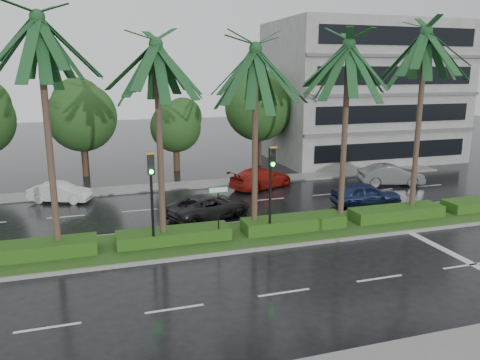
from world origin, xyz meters
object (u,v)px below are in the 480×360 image
object	(u,v)px
signal_median_left	(152,187)
car_white	(60,192)
street_sign	(218,200)
car_red	(261,178)
car_grey	(391,175)
car_blue	(366,194)
car_darkgrey	(209,207)

from	to	relation	value
signal_median_left	car_white	size ratio (longest dim) A/B	1.18
street_sign	car_red	distance (m)	11.01
street_sign	car_grey	xyz separation A→B (m)	(14.50, 7.52, -1.39)
signal_median_left	car_blue	distance (m)	13.71
car_darkgrey	car_grey	distance (m)	14.46
car_white	car_blue	xyz separation A→B (m)	(17.43, -6.29, 0.09)
car_white	car_darkgrey	distance (m)	9.89
signal_median_left	car_darkgrey	size ratio (longest dim) A/B	0.91
car_red	signal_median_left	bearing A→B (deg)	114.00
street_sign	car_grey	distance (m)	16.39
car_white	car_darkgrey	bearing A→B (deg)	-104.98
car_darkgrey	car_red	world-z (taller)	car_red
signal_median_left	street_sign	bearing A→B (deg)	3.47
car_darkgrey	car_red	xyz separation A→B (m)	(5.00, 5.53, 0.04)
car_white	car_grey	xyz separation A→B (m)	(21.93, -2.30, 0.12)
street_sign	car_white	bearing A→B (deg)	127.13
car_blue	signal_median_left	bearing A→B (deg)	113.60
car_darkgrey	car_red	bearing A→B (deg)	-63.83
car_grey	street_sign	bearing A→B (deg)	131.32
car_white	car_blue	distance (m)	18.53
street_sign	car_white	size ratio (longest dim) A/B	0.70
street_sign	car_darkgrey	size ratio (longest dim) A/B	0.54
signal_median_left	car_blue	size ratio (longest dim) A/B	1.06
car_blue	car_grey	xyz separation A→B (m)	(4.50, 4.00, 0.03)
car_blue	car_grey	size ratio (longest dim) A/B	0.93
car_red	car_white	bearing A→B (deg)	63.78
signal_median_left	car_red	world-z (taller)	signal_median_left
car_darkgrey	car_grey	xyz separation A→B (m)	(14.00, 3.62, 0.07)
car_white	car_red	size ratio (longest dim) A/B	0.77
signal_median_left	car_red	bearing A→B (deg)	48.51
car_red	car_grey	bearing A→B (deg)	-126.51
street_sign	car_blue	size ratio (longest dim) A/B	0.63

